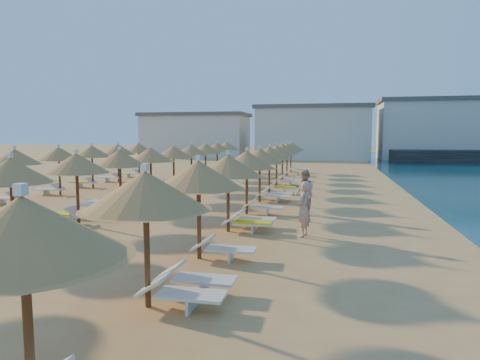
% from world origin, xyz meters
% --- Properties ---
extents(ground, '(220.00, 220.00, 0.00)m').
position_xyz_m(ground, '(0.00, 0.00, 0.00)').
color(ground, tan).
rests_on(ground, ground).
extents(hotel_blocks, '(49.49, 10.01, 8.10)m').
position_xyz_m(hotel_blocks, '(3.94, 46.13, 3.70)').
color(hotel_blocks, beige).
rests_on(hotel_blocks, ground).
extents(parasol_row_east, '(2.58, 39.63, 2.85)m').
position_xyz_m(parasol_row_east, '(2.08, 4.23, 2.28)').
color(parasol_row_east, brown).
rests_on(parasol_row_east, ground).
extents(parasol_row_west, '(2.58, 39.63, 2.85)m').
position_xyz_m(parasol_row_west, '(-3.77, 4.23, 2.28)').
color(parasol_row_west, brown).
rests_on(parasol_row_west, ground).
extents(parasol_row_inland, '(2.58, 26.15, 2.85)m').
position_xyz_m(parasol_row_inland, '(-9.23, 4.23, 2.28)').
color(parasol_row_inland, brown).
rests_on(parasol_row_inland, ground).
extents(loungers, '(14.44, 37.68, 0.66)m').
position_xyz_m(loungers, '(-2.51, 4.01, 0.34)').
color(loungers, white).
rests_on(loungers, ground).
extents(beachgoer_a, '(0.57, 0.75, 1.86)m').
position_xyz_m(beachgoer_a, '(4.71, -1.05, 0.93)').
color(beachgoer_a, tan).
rests_on(beachgoer_a, ground).
extents(beachgoer_b, '(1.02, 1.14, 1.93)m').
position_xyz_m(beachgoer_b, '(4.50, 2.76, 0.96)').
color(beachgoer_b, tan).
rests_on(beachgoer_b, ground).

